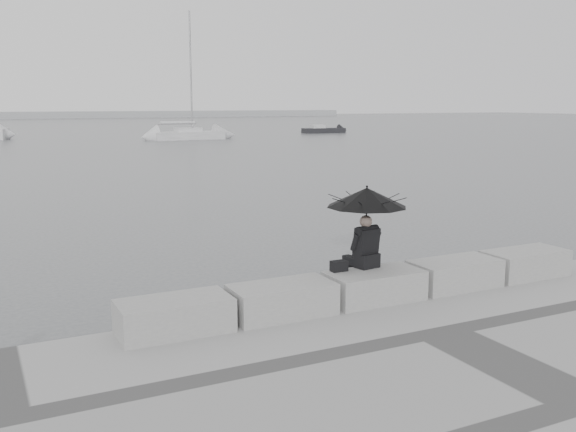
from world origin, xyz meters
TOP-DOWN VIEW (x-y plane):
  - ground at (0.00, 0.00)m, footprint 360.00×360.00m
  - stone_block_far_left at (-3.40, -0.45)m, footprint 1.60×0.80m
  - stone_block_left at (-1.70, -0.45)m, footprint 1.60×0.80m
  - stone_block_centre at (0.00, -0.45)m, footprint 1.60×0.80m
  - stone_block_right at (1.70, -0.45)m, footprint 1.60×0.80m
  - stone_block_far_right at (3.40, -0.45)m, footprint 1.60×0.80m
  - seated_person at (0.03, -0.13)m, footprint 1.35×1.35m
  - bag at (-0.52, -0.17)m, footprint 0.27×0.16m
  - sailboat_right at (14.49, 54.80)m, footprint 7.30×2.54m
  - small_motorboat at (34.20, 61.40)m, footprint 5.54×1.99m

SIDE VIEW (x-z plane):
  - ground at x=0.00m, z-range 0.00..0.00m
  - small_motorboat at x=34.20m, z-range -0.23..0.87m
  - sailboat_right at x=14.49m, z-range -5.92..6.98m
  - stone_block_far_left at x=-3.40m, z-range 0.50..1.00m
  - stone_block_left at x=-1.70m, z-range 0.50..1.00m
  - stone_block_centre at x=0.00m, z-range 0.50..1.00m
  - stone_block_right at x=1.70m, z-range 0.50..1.00m
  - stone_block_far_right at x=3.40m, z-range 0.50..1.00m
  - bag at x=-0.52m, z-range 1.00..1.18m
  - seated_person at x=0.03m, z-range 1.35..2.74m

